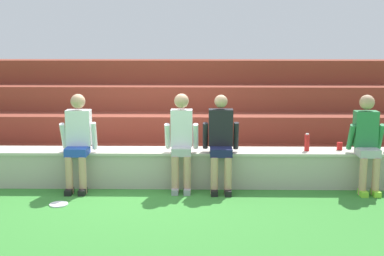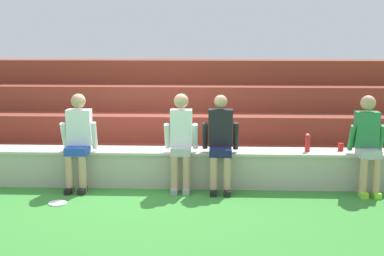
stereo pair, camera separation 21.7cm
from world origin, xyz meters
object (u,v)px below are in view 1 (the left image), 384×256
Objects in this scene: person_right_of_center at (221,140)px; frisbee at (59,204)px; water_bottle_near_right at (307,142)px; plastic_cup_left_end at (340,146)px; person_left_of_center at (78,139)px; person_center at (181,139)px; person_far_right at (367,140)px.

frisbee is (-2.26, -0.78, -0.77)m from person_right_of_center.
water_bottle_near_right is 2.34× the size of plastic_cup_left_end.
person_left_of_center reaches higher than person_right_of_center.
frisbee is at bearing -160.94° from person_right_of_center.
person_center reaches higher than person_right_of_center.
person_right_of_center is 12.35× the size of plastic_cup_left_end.
person_center is at bearing 0.31° from person_left_of_center.
person_center is at bearing 24.54° from frisbee.
person_right_of_center is 5.28× the size of water_bottle_near_right.
person_center reaches higher than frisbee.
person_right_of_center is at bearing 179.28° from person_far_right.
person_center is 2.47m from plastic_cup_left_end.
person_left_of_center reaches higher than plastic_cup_left_end.
water_bottle_near_right is at bearing 6.99° from person_center.
person_left_of_center reaches higher than frisbee.
person_left_of_center is 5.33× the size of water_bottle_near_right.
person_right_of_center is 1.88m from plastic_cup_left_end.
person_left_of_center is 1.09m from frisbee.
person_center is 2.00m from frisbee.
water_bottle_near_right is at bearing 9.29° from person_right_of_center.
water_bottle_near_right is (1.92, 0.24, -0.10)m from person_center.
person_right_of_center is (2.14, 0.03, -0.01)m from person_left_of_center.
person_left_of_center is at bearing 179.99° from person_far_right.
plastic_cup_left_end is (3.99, 0.32, -0.17)m from person_left_of_center.
frisbee is (-3.59, -1.00, -0.68)m from water_bottle_near_right.
water_bottle_near_right is at bearing 163.61° from person_far_right.
person_right_of_center is at bearing 19.06° from frisbee.
person_right_of_center is at bearing -171.07° from plastic_cup_left_end.
water_bottle_near_right is 1.06× the size of frisbee.
person_right_of_center is at bearing 0.70° from person_left_of_center.
frisbee is at bearing -164.46° from water_bottle_near_right.
person_far_right reaches higher than water_bottle_near_right.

